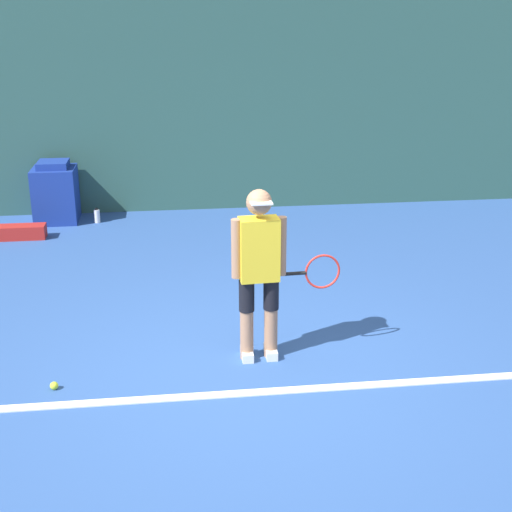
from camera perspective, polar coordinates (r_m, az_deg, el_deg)
name	(u,v)px	position (r m, az deg, el deg)	size (l,w,h in m)	color
ground_plane	(249,373)	(6.27, -0.55, -9.33)	(24.00, 24.00, 0.00)	#2D5193
back_wall	(206,107)	(11.02, -3.99, 11.77)	(24.00, 0.10, 3.15)	#2D564C
court_baseline	(254,393)	(5.97, -0.15, -10.87)	(21.60, 0.10, 0.01)	white
tennis_player	(261,268)	(6.19, 0.37, -0.94)	(0.98, 0.29, 1.56)	#A37556
tennis_ball	(54,386)	(6.24, -15.85, -9.95)	(0.07, 0.07, 0.07)	#D1E533
covered_chair	(56,193)	(10.92, -15.74, 4.88)	(0.62, 0.65, 0.90)	navy
equipment_bag	(15,232)	(10.29, -18.69, 1.81)	(0.81, 0.25, 0.19)	#B2231E
water_bottle	(97,216)	(10.76, -12.60, 3.15)	(0.09, 0.09, 0.22)	white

